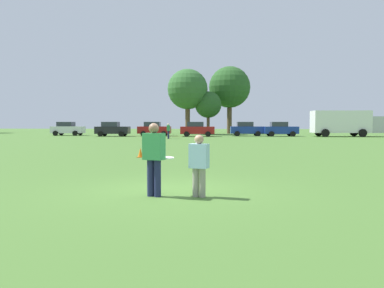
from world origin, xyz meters
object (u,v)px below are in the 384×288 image
at_px(parked_car_mid_right, 197,129).
at_px(parked_car_far_right, 280,129).
at_px(traffic_cone, 140,153).
at_px(frisbee, 168,158).
at_px(parked_car_center, 154,129).
at_px(parked_car_near_left, 68,129).
at_px(player_thrower, 154,155).
at_px(bystander_field_marshal, 168,130).
at_px(box_truck, 345,122).
at_px(parked_car_near_right, 246,129).
at_px(parked_car_mid_left, 112,129).
at_px(player_defender, 199,162).

height_order(parked_car_mid_right, parked_car_far_right, same).
height_order(traffic_cone, parked_car_far_right, parked_car_far_right).
xyz_separation_m(frisbee, parked_car_center, (-7.79, 39.09, 0.03)).
bearing_deg(parked_car_far_right, parked_car_near_left, 179.40).
relative_size(player_thrower, bystander_field_marshal, 1.04).
height_order(player_thrower, box_truck, box_truck).
xyz_separation_m(traffic_cone, box_truck, (18.97, 29.56, 1.52)).
relative_size(parked_car_mid_right, parked_car_near_right, 1.00).
xyz_separation_m(parked_car_mid_left, parked_car_center, (5.07, 1.42, 0.00)).
relative_size(player_thrower, traffic_cone, 3.60).
bearing_deg(frisbee, parked_car_center, 101.27).
height_order(player_defender, bystander_field_marshal, bystander_field_marshal).
height_order(parked_car_mid_left, parked_car_near_right, same).
xyz_separation_m(parked_car_center, box_truck, (23.89, 0.08, 0.83)).
distance_m(traffic_cone, parked_car_mid_left, 29.79).
bearing_deg(bystander_field_marshal, player_defender, -80.10).
bearing_deg(player_thrower, parked_car_near_right, 83.83).
bearing_deg(parked_car_mid_right, parked_car_far_right, 8.96).
relative_size(parked_car_far_right, bystander_field_marshal, 2.57).
distance_m(parked_car_near_left, parked_car_mid_left, 7.10).
height_order(player_defender, box_truck, box_truck).
bearing_deg(bystander_field_marshal, parked_car_mid_left, 140.49).
height_order(parked_car_near_right, box_truck, box_truck).
bearing_deg(parked_car_mid_left, bystander_field_marshal, -39.51).
bearing_deg(parked_car_near_left, bystander_field_marshal, -30.80).
xyz_separation_m(frisbee, parked_car_near_left, (-19.62, 39.83, 0.03)).
xyz_separation_m(parked_car_near_left, parked_car_near_right, (23.69, 0.37, 0.00)).
height_order(traffic_cone, parked_car_mid_left, parked_car_mid_left).
bearing_deg(parked_car_mid_right, traffic_cone, -91.48).
height_order(parked_car_near_right, parked_car_far_right, same).
relative_size(parked_car_mid_right, bystander_field_marshal, 2.57).
bearing_deg(parked_car_far_right, parked_car_center, -178.41).
distance_m(parked_car_center, bystander_field_marshal, 8.73).
height_order(parked_car_near_left, parked_car_near_right, same).
height_order(parked_car_near_left, box_truck, box_truck).
distance_m(player_defender, traffic_cone, 10.48).
height_order(parked_car_mid_left, bystander_field_marshal, parked_car_mid_left).
xyz_separation_m(parked_car_mid_right, bystander_field_marshal, (-2.54, -6.97, 0.02)).
xyz_separation_m(parked_car_near_left, parked_car_mid_left, (6.76, -2.16, 0.00)).
height_order(player_thrower, parked_car_near_left, parked_car_near_left).
distance_m(parked_car_mid_right, box_truck, 18.31).
relative_size(parked_car_near_left, parked_car_far_right, 1.00).
bearing_deg(bystander_field_marshal, player_thrower, -82.00).
xyz_separation_m(parked_car_mid_left, parked_car_near_right, (16.92, 2.54, 0.00)).
distance_m(parked_car_mid_right, bystander_field_marshal, 7.42).
height_order(player_thrower, parked_car_mid_left, parked_car_mid_left).
distance_m(player_defender, parked_car_far_right, 40.45).
bearing_deg(bystander_field_marshal, box_truck, 21.63).
bearing_deg(box_truck, player_defender, -111.30).
xyz_separation_m(parked_car_mid_right, parked_car_near_right, (6.21, 2.31, 0.00)).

